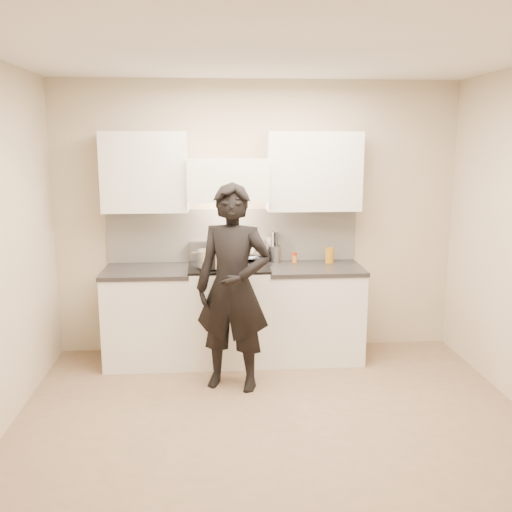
# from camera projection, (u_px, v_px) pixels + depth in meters

# --- Properties ---
(ground_plane) EXTENTS (4.00, 4.00, 0.00)m
(ground_plane) POSITION_uv_depth(u_px,v_px,m) (275.00, 428.00, 4.27)
(ground_plane) COLOR #8C6E57
(room_shell) EXTENTS (4.04, 3.54, 2.70)m
(room_shell) POSITION_uv_depth(u_px,v_px,m) (264.00, 210.00, 4.32)
(room_shell) COLOR #C2B299
(room_shell) RESTS_ON ground
(stove) EXTENTS (0.76, 0.65, 0.96)m
(stove) POSITION_uv_depth(u_px,v_px,m) (229.00, 312.00, 5.55)
(stove) COLOR white
(stove) RESTS_ON ground
(counter_right) EXTENTS (0.92, 0.67, 0.92)m
(counter_right) POSITION_uv_depth(u_px,v_px,m) (313.00, 312.00, 5.61)
(counter_right) COLOR white
(counter_right) RESTS_ON ground
(counter_left) EXTENTS (0.82, 0.67, 0.92)m
(counter_left) POSITION_uv_depth(u_px,v_px,m) (149.00, 315.00, 5.50)
(counter_left) COLOR white
(counter_left) RESTS_ON ground
(wok) EXTENTS (0.34, 0.42, 0.27)m
(wok) POSITION_uv_depth(u_px,v_px,m) (249.00, 251.00, 5.59)
(wok) COLOR silver
(wok) RESTS_ON stove
(stock_pot) EXTENTS (0.35, 0.25, 0.16)m
(stock_pot) POSITION_uv_depth(u_px,v_px,m) (211.00, 259.00, 5.29)
(stock_pot) COLOR silver
(stock_pot) RESTS_ON stove
(utensil_crock) EXTENTS (0.11, 0.11, 0.31)m
(utensil_crock) POSITION_uv_depth(u_px,v_px,m) (274.00, 252.00, 5.72)
(utensil_crock) COLOR #8C8F9D
(utensil_crock) RESTS_ON counter_right
(spice_jar) EXTENTS (0.04, 0.04, 0.10)m
(spice_jar) POSITION_uv_depth(u_px,v_px,m) (295.00, 257.00, 5.70)
(spice_jar) COLOR orange
(spice_jar) RESTS_ON counter_right
(oil_glass) EXTENTS (0.09, 0.09, 0.15)m
(oil_glass) POSITION_uv_depth(u_px,v_px,m) (329.00, 255.00, 5.68)
(oil_glass) COLOR #A86F17
(oil_glass) RESTS_ON counter_right
(person) EXTENTS (0.75, 0.60, 1.78)m
(person) POSITION_uv_depth(u_px,v_px,m) (233.00, 288.00, 4.84)
(person) COLOR black
(person) RESTS_ON ground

